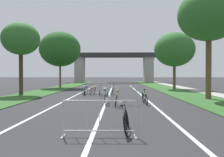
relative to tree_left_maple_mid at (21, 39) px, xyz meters
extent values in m
cube|color=#2D5B26|center=(0.83, 7.07, -4.77)|extent=(3.34, 59.70, 0.05)
cube|color=#2D5B26|center=(14.34, 7.07, -4.77)|extent=(3.34, 59.70, 0.05)
cube|color=#9E9B93|center=(16.82, 7.07, -4.75)|extent=(1.61, 59.70, 0.08)
cube|color=silver|center=(7.59, -0.09, -4.79)|extent=(0.14, 34.54, 0.01)
cube|color=silver|center=(10.39, -0.09, -4.79)|extent=(0.14, 34.54, 0.01)
cube|color=silver|center=(4.79, -0.09, -4.79)|extent=(0.14, 34.54, 0.01)
cube|color=#2D2D30|center=(7.59, 31.98, 1.27)|extent=(22.27, 3.24, 0.89)
cube|color=#9E9B93|center=(-0.03, 31.98, -1.99)|extent=(2.06, 2.40, 5.62)
cube|color=#9E9B93|center=(15.20, 31.98, -1.99)|extent=(2.06, 2.40, 5.62)
cylinder|color=#3D2D1E|center=(0.00, 0.00, -2.98)|extent=(0.34, 0.34, 3.62)
ellipsoid|color=#2D6628|center=(0.00, 0.00, 0.04)|extent=(3.24, 3.24, 2.75)
cylinder|color=brown|center=(0.80, 10.64, -3.25)|extent=(0.25, 0.25, 3.10)
ellipsoid|color=#23561E|center=(0.80, 10.64, 0.31)|extent=(5.36, 5.36, 4.56)
cylinder|color=brown|center=(14.75, -3.35, -2.62)|extent=(0.39, 0.39, 4.35)
ellipsoid|color=#2D6628|center=(14.75, -3.35, 1.18)|extent=(4.33, 4.33, 3.68)
cylinder|color=brown|center=(15.06, 7.81, -3.32)|extent=(0.34, 0.34, 2.94)
ellipsoid|color=#2D6628|center=(15.06, 7.81, -0.08)|extent=(4.74, 4.74, 4.03)
cylinder|color=#ADADB2|center=(6.77, -13.48, -4.27)|extent=(0.04, 0.04, 1.05)
cube|color=#ADADB2|center=(6.77, -13.48, -4.78)|extent=(0.07, 0.44, 0.03)
cylinder|color=#ADADB2|center=(8.82, -13.45, -4.27)|extent=(0.04, 0.04, 1.05)
cube|color=#ADADB2|center=(8.82, -13.45, -4.78)|extent=(0.07, 0.44, 0.03)
cylinder|color=#ADADB2|center=(7.80, -13.47, -3.76)|extent=(2.05, 0.07, 0.04)
cylinder|color=#ADADB2|center=(7.80, -13.47, -4.61)|extent=(2.05, 0.07, 0.04)
cylinder|color=#ADADB2|center=(7.11, -13.47, -4.18)|extent=(0.02, 0.02, 0.87)
cylinder|color=#ADADB2|center=(7.45, -13.47, -4.18)|extent=(0.02, 0.02, 0.87)
cylinder|color=#ADADB2|center=(7.80, -13.47, -4.18)|extent=(0.02, 0.02, 0.87)
cylinder|color=#ADADB2|center=(8.14, -13.46, -4.18)|extent=(0.02, 0.02, 0.87)
cylinder|color=#ADADB2|center=(8.48, -13.46, -4.18)|extent=(0.02, 0.02, 0.87)
cylinder|color=#ADADB2|center=(7.34, -6.60, -4.27)|extent=(0.04, 0.04, 1.05)
cube|color=#ADADB2|center=(7.34, -6.60, -4.78)|extent=(0.07, 0.44, 0.03)
cylinder|color=#ADADB2|center=(9.39, -6.57, -4.27)|extent=(0.04, 0.04, 1.05)
cube|color=#ADADB2|center=(9.39, -6.57, -4.78)|extent=(0.07, 0.44, 0.03)
cylinder|color=#ADADB2|center=(8.37, -6.58, -3.76)|extent=(2.05, 0.07, 0.04)
cylinder|color=#ADADB2|center=(8.37, -6.58, -4.61)|extent=(2.05, 0.07, 0.04)
cylinder|color=#ADADB2|center=(7.68, -6.60, -4.18)|extent=(0.02, 0.02, 0.87)
cylinder|color=#ADADB2|center=(8.03, -6.59, -4.18)|extent=(0.02, 0.02, 0.87)
cylinder|color=#ADADB2|center=(8.37, -6.58, -4.18)|extent=(0.02, 0.02, 0.87)
cylinder|color=#ADADB2|center=(8.71, -6.58, -4.18)|extent=(0.02, 0.02, 0.87)
cylinder|color=#ADADB2|center=(9.05, -6.57, -4.18)|extent=(0.02, 0.02, 0.87)
cylinder|color=#ADADB2|center=(5.35, 0.30, -4.27)|extent=(0.04, 0.04, 1.05)
cube|color=#ADADB2|center=(5.35, 0.30, -4.78)|extent=(0.06, 0.44, 0.03)
cylinder|color=#ADADB2|center=(7.40, 0.30, -4.27)|extent=(0.04, 0.04, 1.05)
cube|color=#ADADB2|center=(7.40, 0.30, -4.78)|extent=(0.06, 0.44, 0.03)
cylinder|color=#ADADB2|center=(6.37, 0.30, -3.76)|extent=(2.05, 0.04, 0.04)
cylinder|color=#ADADB2|center=(6.37, 0.30, -4.61)|extent=(2.05, 0.04, 0.04)
cylinder|color=#ADADB2|center=(5.69, 0.30, -4.18)|extent=(0.02, 0.02, 0.87)
cylinder|color=#ADADB2|center=(6.03, 0.30, -4.18)|extent=(0.02, 0.02, 0.87)
cylinder|color=#ADADB2|center=(6.37, 0.30, -4.18)|extent=(0.02, 0.02, 0.87)
cylinder|color=#ADADB2|center=(6.71, 0.30, -4.18)|extent=(0.02, 0.02, 0.87)
cylinder|color=#ADADB2|center=(7.06, 0.30, -4.18)|extent=(0.02, 0.02, 0.87)
torus|color=black|center=(7.91, 1.37, -4.46)|extent=(0.13, 0.67, 0.66)
torus|color=black|center=(7.86, 0.28, -4.46)|extent=(0.13, 0.67, 0.66)
cylinder|color=#662884|center=(7.92, 0.85, -4.17)|extent=(0.05, 1.06, 0.62)
cylinder|color=#662884|center=(7.92, 1.06, -4.21)|extent=(0.11, 0.12, 0.61)
cylinder|color=#662884|center=(7.90, 1.20, -4.49)|extent=(0.05, 0.35, 0.08)
cylinder|color=#662884|center=(7.89, 0.31, -4.17)|extent=(0.10, 0.09, 0.59)
cube|color=black|center=(7.95, 1.10, -3.91)|extent=(0.11, 0.24, 0.06)
cylinder|color=#99999E|center=(7.92, 0.33, -3.88)|extent=(0.45, 0.05, 0.07)
torus|color=black|center=(6.89, -0.60, -4.49)|extent=(0.22, 0.63, 0.62)
torus|color=black|center=(6.79, 0.47, -4.49)|extent=(0.22, 0.63, 0.62)
cylinder|color=red|center=(6.89, -0.08, -4.19)|extent=(0.06, 1.05, 0.62)
cylinder|color=red|center=(6.90, -0.29, -4.24)|extent=(0.16, 0.11, 0.59)
cylinder|color=red|center=(6.87, -0.43, -4.51)|extent=(0.07, 0.35, 0.07)
cylinder|color=red|center=(6.85, 0.45, -4.19)|extent=(0.15, 0.08, 0.59)
cube|color=black|center=(6.96, -0.32, -3.95)|extent=(0.13, 0.25, 0.07)
cylinder|color=#99999E|center=(6.90, 0.43, -3.90)|extent=(0.43, 0.07, 0.11)
torus|color=black|center=(5.50, 1.33, -4.46)|extent=(0.26, 0.68, 0.66)
torus|color=black|center=(5.32, 0.36, -4.46)|extent=(0.26, 0.68, 0.66)
cylinder|color=#1E389E|center=(5.46, 0.86, -4.16)|extent=(0.13, 0.96, 0.65)
cylinder|color=#1E389E|center=(5.49, 1.05, -4.19)|extent=(0.15, 0.10, 0.66)
cylinder|color=#1E389E|center=(5.47, 1.17, -4.49)|extent=(0.09, 0.32, 0.08)
cylinder|color=#1E389E|center=(5.37, 0.38, -4.16)|extent=(0.14, 0.07, 0.62)
cube|color=black|center=(5.54, 1.07, -3.86)|extent=(0.15, 0.26, 0.06)
cylinder|color=#99999E|center=(5.42, 0.39, -3.85)|extent=(0.47, 0.11, 0.10)
torus|color=black|center=(6.23, 1.25, -4.47)|extent=(0.23, 0.66, 0.65)
torus|color=black|center=(6.03, 0.19, -4.47)|extent=(0.23, 0.66, 0.65)
cylinder|color=orange|center=(6.16, 0.74, -4.18)|extent=(0.19, 1.05, 0.61)
cylinder|color=orange|center=(6.20, 0.95, -4.22)|extent=(0.12, 0.12, 0.60)
cylinder|color=orange|center=(6.20, 1.08, -4.49)|extent=(0.10, 0.35, 0.08)
cylinder|color=orange|center=(6.06, 0.21, -4.18)|extent=(0.11, 0.08, 0.58)
cube|color=black|center=(6.23, 0.98, -3.93)|extent=(0.15, 0.26, 0.06)
cylinder|color=#99999E|center=(6.09, 0.23, -3.89)|extent=(0.52, 0.13, 0.08)
torus|color=black|center=(5.39, 0.28, -4.47)|extent=(0.27, 0.66, 0.64)
torus|color=black|center=(5.59, -0.68, -4.47)|extent=(0.27, 0.66, 0.64)
cylinder|color=silver|center=(5.44, -0.19, -4.21)|extent=(0.14, 0.95, 0.56)
cylinder|color=silver|center=(5.40, -0.01, -4.21)|extent=(0.16, 0.09, 0.62)
cylinder|color=silver|center=(5.42, 0.12, -4.50)|extent=(0.10, 0.32, 0.08)
cylinder|color=silver|center=(5.54, -0.67, -4.21)|extent=(0.14, 0.07, 0.53)
cube|color=black|center=(5.34, 0.02, -3.91)|extent=(0.15, 0.26, 0.07)
cylinder|color=#99999E|center=(5.49, -0.65, -3.95)|extent=(0.44, 0.12, 0.10)
torus|color=black|center=(9.97, -6.59, -4.47)|extent=(0.15, 0.66, 0.65)
torus|color=black|center=(9.91, -5.58, -4.47)|extent=(0.15, 0.66, 0.65)
cylinder|color=#1E7238|center=(9.92, -6.11, -4.20)|extent=(0.15, 0.98, 0.56)
cylinder|color=#1E7238|center=(9.93, -6.30, -4.21)|extent=(0.11, 0.12, 0.63)
cylinder|color=#1E7238|center=(9.96, -6.43, -4.49)|extent=(0.04, 0.33, 0.08)
cylinder|color=#1E7238|center=(9.89, -5.61, -4.20)|extent=(0.10, 0.10, 0.53)
cube|color=black|center=(9.90, -6.34, -3.90)|extent=(0.12, 0.25, 0.06)
cylinder|color=#99999E|center=(9.86, -5.64, -3.94)|extent=(0.56, 0.06, 0.08)
torus|color=black|center=(8.53, -13.45, -4.49)|extent=(0.20, 0.62, 0.61)
torus|color=black|center=(8.63, -12.37, -4.49)|extent=(0.20, 0.62, 0.61)
cylinder|color=black|center=(8.53, -12.93, -4.20)|extent=(0.05, 1.07, 0.62)
cylinder|color=black|center=(8.52, -13.14, -4.23)|extent=(0.16, 0.12, 0.62)
cylinder|color=black|center=(8.55, -13.28, -4.51)|extent=(0.07, 0.35, 0.07)
cylinder|color=black|center=(8.58, -12.39, -4.20)|extent=(0.15, 0.08, 0.59)
cube|color=black|center=(8.46, -13.17, -3.93)|extent=(0.13, 0.25, 0.07)
cylinder|color=#99999E|center=(8.52, -12.41, -3.91)|extent=(0.43, 0.07, 0.10)
torus|color=black|center=(8.25, -7.56, -4.47)|extent=(0.16, 0.65, 0.65)
torus|color=black|center=(8.23, -6.52, -4.47)|extent=(0.16, 0.65, 0.65)
cylinder|color=gold|center=(8.29, -7.07, -4.17)|extent=(0.14, 1.01, 0.64)
cylinder|color=gold|center=(8.28, -7.26, -4.24)|extent=(0.15, 0.12, 0.57)
cylinder|color=gold|center=(8.24, -7.39, -4.49)|extent=(0.04, 0.34, 0.08)
cylinder|color=gold|center=(8.29, -6.55, -4.17)|extent=(0.15, 0.09, 0.61)
cube|color=black|center=(8.33, -7.30, -3.95)|extent=(0.11, 0.24, 0.07)
cylinder|color=#99999E|center=(8.34, -6.57, -3.86)|extent=(0.45, 0.03, 0.10)
torus|color=black|center=(7.63, -6.65, -4.48)|extent=(0.16, 0.63, 0.63)
torus|color=black|center=(7.73, -5.60, -4.48)|extent=(0.16, 0.63, 0.63)
cylinder|color=#197A7F|center=(7.65, -6.15, -4.17)|extent=(0.08, 1.03, 0.65)
cylinder|color=#197A7F|center=(7.63, -6.35, -4.22)|extent=(0.12, 0.12, 0.63)
cylinder|color=#197A7F|center=(7.65, -6.48, -4.51)|extent=(0.07, 0.34, 0.07)
cylinder|color=#197A7F|center=(7.70, -5.62, -4.17)|extent=(0.11, 0.09, 0.62)
cube|color=black|center=(7.60, -6.38, -3.91)|extent=(0.13, 0.25, 0.06)
cylinder|color=#99999E|center=(7.66, -5.64, -3.86)|extent=(0.56, 0.08, 0.08)
camera|label=1|loc=(8.30, -20.04, -3.03)|focal=37.62mm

